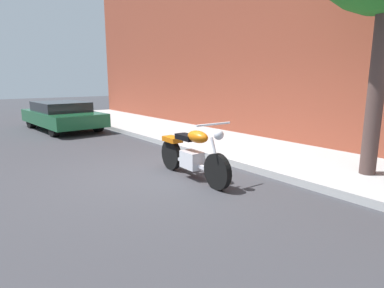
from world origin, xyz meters
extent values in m
plane|color=#38383D|center=(0.00, 0.00, 0.00)|extent=(60.00, 60.00, 0.00)
cube|color=#B0B0B0|center=(0.00, 2.86, 0.07)|extent=(25.14, 2.74, 0.14)
cylinder|color=black|center=(1.21, 0.26, 0.31)|extent=(0.63, 0.13, 0.63)
cylinder|color=black|center=(-0.29, 0.33, 0.31)|extent=(0.63, 0.13, 0.63)
cube|color=silver|center=(0.46, 0.30, 0.36)|extent=(0.45, 0.30, 0.32)
cube|color=silver|center=(0.46, 0.30, 0.29)|extent=(1.36, 0.14, 0.06)
ellipsoid|color=#D1660C|center=(0.64, 0.29, 0.83)|extent=(0.53, 0.28, 0.22)
cube|color=black|center=(0.28, 0.31, 0.77)|extent=(0.49, 0.26, 0.10)
cube|color=#D1660C|center=(-0.24, 0.33, 0.65)|extent=(0.45, 0.26, 0.10)
cylinder|color=silver|center=(1.15, 0.27, 0.59)|extent=(0.27, 0.06, 0.58)
cylinder|color=silver|center=(1.09, 0.27, 1.11)|extent=(0.07, 0.70, 0.04)
sphere|color=silver|center=(1.23, 0.26, 0.95)|extent=(0.17, 0.17, 0.17)
cylinder|color=silver|center=(0.22, 0.47, 0.26)|extent=(0.80, 0.13, 0.09)
cylinder|color=black|center=(-5.97, 0.97, 0.32)|extent=(0.65, 0.26, 0.64)
cylinder|color=black|center=(-5.87, -0.54, 0.32)|extent=(0.65, 0.26, 0.64)
cylinder|color=black|center=(-8.52, 0.80, 0.32)|extent=(0.65, 0.26, 0.64)
cylinder|color=black|center=(-8.42, -0.71, 0.32)|extent=(0.65, 0.26, 0.64)
cube|color=#195933|center=(-7.19, 0.13, 0.47)|extent=(4.11, 2.07, 0.45)
cube|color=#1E2328|center=(-7.29, 0.12, 0.83)|extent=(2.18, 1.72, 0.40)
cylinder|color=#493632|center=(2.54, 2.77, 1.75)|extent=(0.28, 0.28, 3.49)
camera|label=1|loc=(5.11, -3.25, 1.84)|focal=30.09mm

